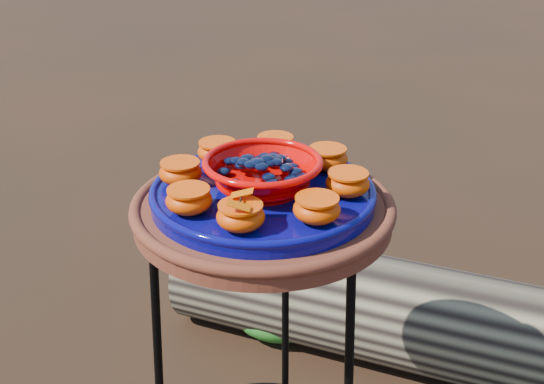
% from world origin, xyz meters
% --- Properties ---
extents(plant_stand, '(0.44, 0.44, 0.70)m').
position_xyz_m(plant_stand, '(0.00, 0.00, 0.35)').
color(plant_stand, black).
rests_on(plant_stand, ground).
extents(terracotta_saucer, '(0.45, 0.45, 0.04)m').
position_xyz_m(terracotta_saucer, '(0.00, 0.00, 0.72)').
color(terracotta_saucer, '#5B2A14').
rests_on(terracotta_saucer, plant_stand).
extents(cobalt_plate, '(0.39, 0.39, 0.03)m').
position_xyz_m(cobalt_plate, '(0.00, 0.00, 0.75)').
color(cobalt_plate, '#000636').
rests_on(cobalt_plate, terracotta_saucer).
extents(red_bowl, '(0.19, 0.19, 0.05)m').
position_xyz_m(red_bowl, '(0.00, 0.00, 0.79)').
color(red_bowl, '#D40401').
rests_on(red_bowl, cobalt_plate).
extents(glass_gems, '(0.15, 0.15, 0.03)m').
position_xyz_m(glass_gems, '(0.00, 0.00, 0.83)').
color(glass_gems, black).
rests_on(glass_gems, red_bowl).
extents(orange_half_0, '(0.08, 0.08, 0.04)m').
position_xyz_m(orange_half_0, '(0.00, -0.15, 0.78)').
color(orange_half_0, red).
rests_on(orange_half_0, cobalt_plate).
extents(orange_half_1, '(0.08, 0.08, 0.04)m').
position_xyz_m(orange_half_1, '(0.11, -0.10, 0.78)').
color(orange_half_1, red).
rests_on(orange_half_1, cobalt_plate).
extents(orange_half_2, '(0.08, 0.08, 0.04)m').
position_xyz_m(orange_half_2, '(0.14, 0.01, 0.78)').
color(orange_half_2, red).
rests_on(orange_half_2, cobalt_plate).
extents(orange_half_3, '(0.08, 0.08, 0.04)m').
position_xyz_m(orange_half_3, '(0.10, 0.11, 0.78)').
color(orange_half_3, red).
rests_on(orange_half_3, cobalt_plate).
extents(orange_half_4, '(0.08, 0.08, 0.04)m').
position_xyz_m(orange_half_4, '(-0.01, 0.14, 0.78)').
color(orange_half_4, red).
rests_on(orange_half_4, cobalt_plate).
extents(orange_half_5, '(0.08, 0.08, 0.04)m').
position_xyz_m(orange_half_5, '(-0.11, 0.10, 0.78)').
color(orange_half_5, red).
rests_on(orange_half_5, cobalt_plate).
extents(orange_half_6, '(0.08, 0.08, 0.04)m').
position_xyz_m(orange_half_6, '(-0.14, -0.01, 0.78)').
color(orange_half_6, red).
rests_on(orange_half_6, cobalt_plate).
extents(orange_half_7, '(0.08, 0.08, 0.04)m').
position_xyz_m(orange_half_7, '(-0.10, -0.11, 0.78)').
color(orange_half_7, red).
rests_on(orange_half_7, cobalt_plate).
extents(butterfly, '(0.08, 0.06, 0.01)m').
position_xyz_m(butterfly, '(0.00, -0.15, 0.81)').
color(butterfly, '#D34E00').
rests_on(butterfly, orange_half_0).
extents(driftwood_log, '(1.64, 0.67, 0.30)m').
position_xyz_m(driftwood_log, '(0.40, 0.53, 0.15)').
color(driftwood_log, black).
rests_on(driftwood_log, ground).
extents(foliage_back, '(0.29, 0.29, 0.15)m').
position_xyz_m(foliage_back, '(-0.10, 0.63, 0.07)').
color(foliage_back, '#205816').
rests_on(foliage_back, ground).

